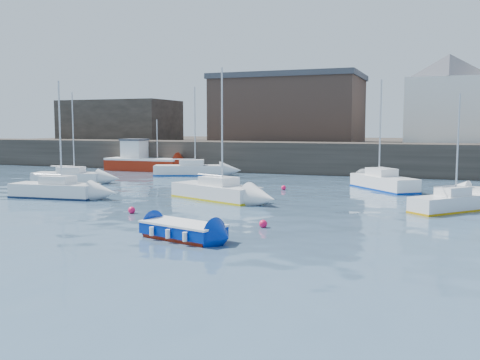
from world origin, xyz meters
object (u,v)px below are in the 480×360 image
(sailboat_h, at_px, (189,170))
(buoy_mid, at_px, (263,227))
(blue_dinghy, at_px, (183,230))
(sailboat_a, at_px, (55,190))
(sailboat_f, at_px, (383,182))
(fishing_boat, at_px, (142,161))
(sailboat_b, at_px, (216,191))
(buoy_near, at_px, (132,213))
(buoy_far, at_px, (284,190))
(sailboat_e, at_px, (68,177))
(sailboat_c, at_px, (450,203))

(sailboat_h, relative_size, buoy_mid, 22.02)
(blue_dinghy, distance_m, buoy_mid, 4.22)
(sailboat_a, xyz_separation_m, sailboat_f, (19.17, 12.14, 0.04))
(blue_dinghy, distance_m, fishing_boat, 34.81)
(sailboat_a, relative_size, sailboat_b, 0.91)
(fishing_boat, height_order, buoy_near, fishing_boat)
(buoy_far, bearing_deg, fishing_boat, 149.11)
(sailboat_a, bearing_deg, buoy_mid, -16.88)
(buoy_mid, xyz_separation_m, buoy_far, (-3.23, 14.22, 0.00))
(blue_dinghy, bearing_deg, sailboat_b, 107.15)
(sailboat_e, bearing_deg, buoy_far, 5.41)
(sailboat_a, bearing_deg, sailboat_h, 86.83)
(sailboat_b, xyz_separation_m, buoy_far, (2.50, 6.51, -0.53))
(blue_dinghy, height_order, sailboat_a, sailboat_a)
(sailboat_e, distance_m, buoy_far, 17.75)
(sailboat_e, xyz_separation_m, buoy_near, (13.16, -11.30, -0.47))
(sailboat_e, bearing_deg, buoy_near, -40.64)
(sailboat_e, bearing_deg, sailboat_a, -56.27)
(sailboat_a, xyz_separation_m, sailboat_c, (23.61, 3.21, -0.04))
(blue_dinghy, bearing_deg, sailboat_f, 74.38)
(sailboat_a, xyz_separation_m, sailboat_e, (-5.20, 7.78, -0.05))
(sailboat_c, xyz_separation_m, sailboat_f, (-4.44, 8.92, 0.08))
(sailboat_b, xyz_separation_m, sailboat_f, (9.19, 9.19, 0.03))
(fishing_boat, relative_size, sailboat_h, 0.98)
(sailboat_c, xyz_separation_m, buoy_far, (-11.14, 6.24, -0.48))
(sailboat_e, bearing_deg, sailboat_f, 10.13)
(sailboat_a, height_order, sailboat_e, sailboat_a)
(fishing_boat, height_order, sailboat_h, sailboat_h)
(sailboat_b, distance_m, buoy_mid, 9.62)
(fishing_boat, xyz_separation_m, sailboat_a, (6.03, -20.52, -0.50))
(sailboat_b, bearing_deg, sailboat_a, -163.53)
(sailboat_c, distance_m, buoy_near, 17.04)
(fishing_boat, distance_m, sailboat_f, 26.56)
(sailboat_e, bearing_deg, sailboat_b, -17.68)
(sailboat_e, bearing_deg, buoy_mid, -30.98)
(sailboat_f, height_order, sailboat_h, sailboat_h)
(sailboat_b, bearing_deg, buoy_mid, -53.41)
(blue_dinghy, bearing_deg, sailboat_e, 139.19)
(sailboat_h, bearing_deg, buoy_near, -71.36)
(sailboat_a, relative_size, sailboat_h, 0.90)
(sailboat_f, xyz_separation_m, buoy_mid, (-3.47, -16.90, -0.56))
(sailboat_h, distance_m, buoy_near, 21.94)
(sailboat_c, xyz_separation_m, buoy_near, (-15.65, -6.73, -0.48))
(sailboat_e, distance_m, buoy_mid, 24.38)
(sailboat_b, relative_size, buoy_near, 21.71)
(fishing_boat, xyz_separation_m, sailboat_f, (25.20, -8.39, -0.46))
(blue_dinghy, xyz_separation_m, fishing_boat, (-19.48, 28.84, 0.64))
(fishing_boat, bearing_deg, buoy_mid, -49.32)
(sailboat_b, bearing_deg, buoy_far, 69.01)
(sailboat_a, distance_m, buoy_far, 15.66)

